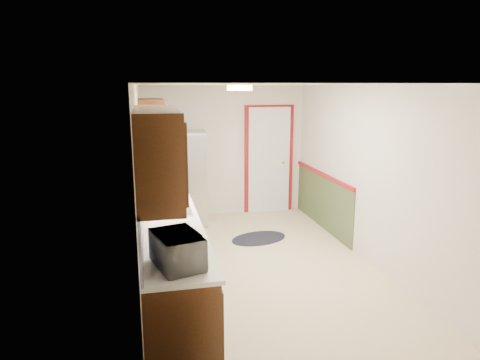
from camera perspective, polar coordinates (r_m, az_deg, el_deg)
name	(u,v)px	position (r m, az deg, el deg)	size (l,w,h in m)	color
room_shell	(259,179)	(5.56, 2.55, 0.15)	(3.20, 5.20, 2.52)	beige
kitchen_run	(165,221)	(5.20, -9.96, -5.34)	(0.63, 4.00, 2.20)	#341B0C
back_wall_trim	(280,168)	(7.98, 5.34, 1.59)	(1.12, 2.30, 2.08)	maroon
ceiling_fixture	(240,88)	(5.17, -0.03, 12.19)	(0.30, 0.30, 0.06)	#FFD88C
microwave	(178,246)	(3.54, -8.30, -8.76)	(0.50, 0.28, 0.34)	white
refrigerator	(186,178)	(7.49, -7.21, 0.28)	(0.70, 0.70, 1.63)	#B7B7BC
rug	(259,238)	(6.88, 2.53, -7.76)	(0.93, 0.60, 0.01)	black
cooktop	(164,189)	(6.17, -10.04, -1.18)	(0.50, 0.59, 0.02)	black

